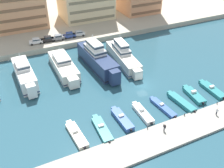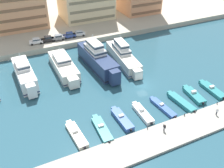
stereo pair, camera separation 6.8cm
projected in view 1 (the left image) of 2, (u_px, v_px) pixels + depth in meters
The scene contains 25 objects.
ground_plane at pixel (143, 85), 62.31m from camera, with size 400.00×400.00×0.00m, color #285160.
quay_promenade at pixel (68, 10), 108.82m from camera, with size 180.00×70.00×1.73m, color #ADA38E.
pier_dock at pixel (187, 128), 49.53m from camera, with size 120.00×6.38×0.52m, color #9E998E.
yacht_white_left at pixel (25, 74), 62.52m from camera, with size 4.33×16.90×7.10m.
yacht_ivory_mid_left at pixel (64, 66), 66.79m from camera, with size 4.67×18.25×6.06m.
yacht_navy_center_left at pixel (97, 59), 68.02m from camera, with size 5.53×20.80×8.89m.
yacht_ivory_center at pixel (123, 56), 71.09m from camera, with size 5.58×20.65×7.53m.
motorboat_cream_far_left at pixel (76, 134), 47.80m from camera, with size 2.49×8.29×1.31m.
motorboat_teal_left at pixel (102, 129), 49.10m from camera, with size 2.25×8.30×1.17m.
motorboat_blue_mid_left at pixel (122, 119), 51.29m from camera, with size 2.10×7.88×1.37m.
motorboat_white_center_left at pixel (142, 113), 52.93m from camera, with size 1.89×7.60×1.47m.
motorboat_blue_center at pixel (163, 107), 54.64m from camera, with size 2.26×8.20×1.12m.
motorboat_teal_center_right at pixel (181, 102), 55.99m from camera, with size 2.49×8.54×0.97m.
motorboat_teal_mid_right at pixel (194, 95), 58.17m from camera, with size 2.72×7.53×1.52m.
motorboat_teal_right at pixel (212, 90), 59.99m from camera, with size 2.37×8.23×1.38m.
car_white_far_left at pixel (36, 41), 77.74m from camera, with size 4.24×2.22×1.80m.
car_black_left at pixel (48, 39), 79.02m from camera, with size 4.15×2.02×1.80m.
car_grey_mid_left at pixel (58, 37), 80.06m from camera, with size 4.20×2.12×1.80m.
car_blue_center_left at pixel (69, 35), 81.59m from camera, with size 4.20×2.12×1.80m.
car_silver_center at pixel (79, 33), 82.76m from camera, with size 4.24×2.21×1.80m.
pedestrian_near_edge at pixel (217, 111), 51.91m from camera, with size 0.27×0.64×1.65m.
pedestrian_mid_deck at pixel (165, 127), 48.00m from camera, with size 0.34×0.63×1.67m.
bollard_west at pixel (148, 127), 48.77m from camera, with size 0.20×0.20×0.61m.
bollard_west_mid at pixel (185, 114), 51.96m from camera, with size 0.20×0.20×0.61m.
bollard_east_mid at pixel (217, 103), 55.15m from camera, with size 0.20×0.20×0.61m.
Camera 1 is at (-28.91, -43.08, 35.36)m, focal length 40.00 mm.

